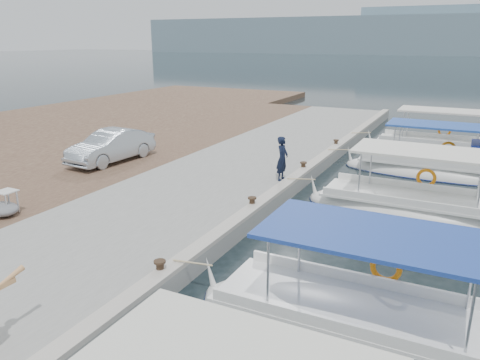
% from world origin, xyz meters
% --- Properties ---
extents(ground, '(400.00, 400.00, 0.00)m').
position_xyz_m(ground, '(0.00, 0.00, 0.00)').
color(ground, black).
rests_on(ground, ground).
extents(concrete_quay, '(6.00, 40.00, 0.50)m').
position_xyz_m(concrete_quay, '(-3.00, 5.00, 0.25)').
color(concrete_quay, gray).
rests_on(concrete_quay, ground).
extents(quay_curb, '(0.44, 40.00, 0.12)m').
position_xyz_m(quay_curb, '(-0.22, 5.00, 0.56)').
color(quay_curb, '#B0A99C').
rests_on(quay_curb, concrete_quay).
extents(cobblestone_strip, '(4.00, 40.00, 0.50)m').
position_xyz_m(cobblestone_strip, '(-8.00, 5.00, 0.25)').
color(cobblestone_strip, '#51382B').
rests_on(cobblestone_strip, ground).
extents(fishing_caique_b, '(7.03, 2.46, 2.83)m').
position_xyz_m(fishing_caique_b, '(4.10, -3.04, 0.12)').
color(fishing_caique_b, white).
rests_on(fishing_caique_b, ground).
extents(fishing_caique_c, '(7.17, 2.47, 2.83)m').
position_xyz_m(fishing_caique_c, '(4.17, 4.55, 0.12)').
color(fishing_caique_c, white).
rests_on(fishing_caique_c, ground).
extents(fishing_caique_d, '(7.97, 2.23, 2.83)m').
position_xyz_m(fishing_caique_d, '(4.68, 9.93, 0.18)').
color(fishing_caique_d, white).
rests_on(fishing_caique_d, ground).
extents(fishing_caique_e, '(7.07, 2.28, 2.83)m').
position_xyz_m(fishing_caique_e, '(4.12, 14.54, 0.12)').
color(fishing_caique_e, white).
rests_on(fishing_caique_e, ground).
extents(mooring_bollards, '(0.28, 20.28, 0.33)m').
position_xyz_m(mooring_bollards, '(-0.35, 1.50, 0.69)').
color(mooring_bollards, black).
rests_on(mooring_bollards, concrete_quay).
extents(fisherman, '(0.41, 0.62, 1.69)m').
position_xyz_m(fisherman, '(-0.60, 4.73, 1.35)').
color(fisherman, black).
rests_on(fisherman, concrete_quay).
extents(parked_car, '(1.77, 4.30, 1.38)m').
position_xyz_m(parked_car, '(-8.36, 4.05, 1.19)').
color(parked_car, '#A8B4C0').
rests_on(parked_car, cobblestone_strip).
extents(tarp_bundle, '(1.10, 0.90, 0.40)m').
position_xyz_m(tarp_bundle, '(-6.90, -2.61, 0.70)').
color(tarp_bundle, slate).
rests_on(tarp_bundle, cobblestone_strip).
extents(folding_table, '(0.55, 0.55, 0.73)m').
position_xyz_m(folding_table, '(-6.86, -2.39, 1.02)').
color(folding_table, silver).
rests_on(folding_table, cobblestone_strip).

